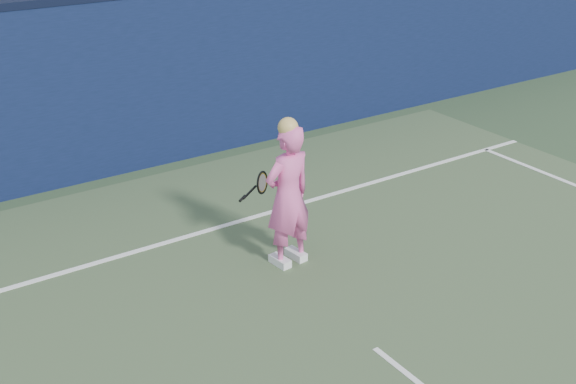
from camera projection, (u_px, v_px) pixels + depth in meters
backstop_wall at (134, 84)px, 10.44m from camera, size 24.00×0.40×2.50m
player at (288, 196)px, 7.94m from camera, size 0.65×0.46×1.75m
racket at (261, 184)px, 8.26m from camera, size 0.50×0.21×0.28m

